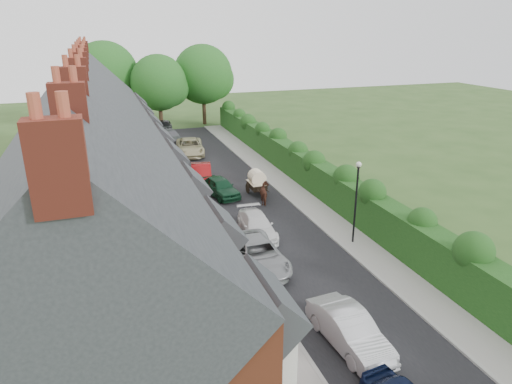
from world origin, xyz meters
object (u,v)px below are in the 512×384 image
car_red (201,174)px  horse (265,194)px  lamppost (357,192)px  car_silver_b (257,254)px  horse_cart (257,181)px  car_green (220,187)px  car_beige (190,147)px  car_white (257,225)px  car_silver_a (349,330)px  car_grey (170,136)px  car_black (164,127)px

car_red → horse: car_red is taller
lamppost → horse: 8.83m
lamppost → car_silver_b: (-6.40, -0.75, -2.54)m
car_silver_b → horse: 9.51m
horse_cart → car_green: bearing=166.6°
car_beige → lamppost: bearing=-69.6°
car_beige → horse_cart: horse_cart is taller
car_white → car_red: size_ratio=0.98×
car_silver_b → car_white: car_silver_b is taller
car_white → horse: horse is taller
car_silver_a → car_red: bearing=88.6°
lamppost → car_green: bearing=117.3°
car_silver_b → lamppost: bearing=6.4°
car_silver_a → car_green: 18.82m
car_green → horse: horse is taller
car_grey → car_black: 4.86m
car_silver_b → car_red: 14.95m
car_grey → car_black: car_black is taller
car_red → car_grey: bearing=101.5°
car_beige → car_grey: 5.73m
lamppost → horse_cart: (-2.71, 9.95, -2.15)m
car_green → car_red: (-0.70, 3.59, 0.03)m
lamppost → horse: (-2.71, 8.02, -2.54)m
horse → horse_cart: bearing=-80.1°
car_beige → car_black: size_ratio=1.22×
lamppost → car_silver_b: bearing=-173.3°
car_silver_a → car_white: bearing=86.3°
lamppost → car_white: (-5.12, 3.00, -2.64)m
car_silver_b → car_beige: size_ratio=0.95×
car_black → horse_cart: 24.20m
car_silver_b → horse: bearing=66.9°
car_silver_b → car_black: car_black is taller
car_white → car_beige: size_ratio=0.80×
car_red → car_black: size_ratio=0.99×
car_beige → horse_cart: size_ratio=2.06×
car_red → car_grey: size_ratio=0.94×
car_green → horse_cart: 2.87m
car_white → car_black: 30.89m
car_silver_a → car_beige: 31.59m
car_white → horse_cart: size_ratio=1.64×
car_beige → car_black: bearing=103.7°
car_silver_a → horse: (2.29, 16.22, 0.01)m
car_silver_a → car_green: car_silver_a is taller
lamppost → horse_cart: 10.53m
car_silver_a → horse: size_ratio=2.54×
lamppost → car_grey: (-6.40, 29.00, -2.58)m
car_white → car_green: bearing=96.7°
car_grey → horse_cart: bearing=-87.5°
horse → car_silver_b: bearing=77.0°
car_grey → horse: horse is taller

